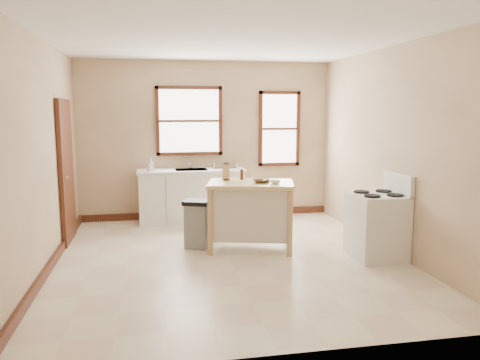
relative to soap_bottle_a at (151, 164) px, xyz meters
name	(u,v)px	position (x,y,z in m)	size (l,w,h in m)	color
floor	(229,258)	(0.99, -2.12, -1.03)	(5.00, 5.00, 0.00)	beige
ceiling	(228,40)	(0.99, -2.12, 1.77)	(5.00, 5.00, 0.00)	white
wall_back	(206,140)	(0.99, 0.38, 0.37)	(4.50, 0.04, 2.80)	#D9B68E
wall_left	(42,156)	(-1.26, -2.12, 0.37)	(0.04, 5.00, 2.80)	#D9B68E
wall_right	(391,150)	(3.24, -2.12, 0.37)	(0.04, 5.00, 2.80)	#D9B68E
window_main	(189,121)	(0.69, 0.36, 0.72)	(1.17, 0.06, 1.22)	black
window_side	(279,129)	(2.34, 0.36, 0.57)	(0.77, 0.06, 1.37)	black
door_left	(66,171)	(-1.22, -0.82, 0.02)	(0.06, 0.90, 2.10)	black
baseboard_back	(207,214)	(0.99, 0.35, -0.97)	(4.50, 0.04, 0.12)	black
baseboard_left	(51,264)	(-1.23, -2.12, -0.97)	(0.04, 5.00, 0.12)	black
sink_counter	(192,195)	(0.69, 0.08, -0.57)	(1.86, 0.62, 0.92)	white
faucet	(190,162)	(0.69, 0.26, 0.00)	(0.03, 0.03, 0.22)	silver
soap_bottle_a	(151,164)	(0.00, 0.00, 0.00)	(0.09, 0.09, 0.22)	#B2B2B2
soap_bottle_b	(151,165)	(0.00, -0.02, -0.01)	(0.09, 0.09, 0.20)	#B2B2B2
dish_rack	(224,166)	(1.28, 0.09, -0.06)	(0.42, 0.32, 0.11)	silver
kitchen_island	(251,216)	(1.36, -1.75, -0.55)	(1.16, 0.74, 0.95)	tan
knife_block	(226,173)	(1.06, -1.47, 0.02)	(0.10, 0.10, 0.20)	#D5B670
pepper_grinder	(242,175)	(1.28, -1.50, 0.00)	(0.04, 0.04, 0.15)	#482213
bowl_a	(259,181)	(1.47, -1.82, -0.05)	(0.19, 0.19, 0.05)	brown
bowl_b	(265,181)	(1.55, -1.79, -0.06)	(0.17, 0.17, 0.04)	brown
bowl_c	(275,182)	(1.66, -1.94, -0.05)	(0.15, 0.15, 0.05)	white
trash_bin	(197,224)	(0.63, -1.54, -0.69)	(0.35, 0.30, 0.68)	slate
gas_stove	(377,216)	(2.92, -2.43, -0.47)	(0.69, 0.69, 1.12)	silver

